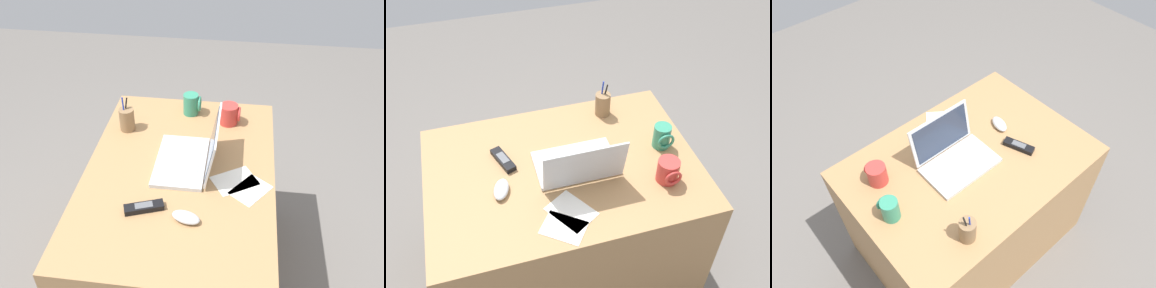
{
  "view_description": "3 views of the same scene",
  "coord_description": "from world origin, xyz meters",
  "views": [
    {
      "loc": [
        1.33,
        0.23,
        1.94
      ],
      "look_at": [
        -0.07,
        0.05,
        0.84
      ],
      "focal_mm": 39.75,
      "sensor_mm": 36.0,
      "label": 1
    },
    {
      "loc": [
        0.29,
        1.23,
        2.05
      ],
      "look_at": [
        -0.07,
        -0.02,
        0.84
      ],
      "focal_mm": 40.54,
      "sensor_mm": 36.0,
      "label": 2
    },
    {
      "loc": [
        -0.77,
        -0.83,
        2.15
      ],
      "look_at": [
        -0.0,
        0.04,
        0.83
      ],
      "focal_mm": 35.34,
      "sensor_mm": 36.0,
      "label": 3
    }
  ],
  "objects": [
    {
      "name": "ground_plane",
      "position": [
        0.0,
        0.0,
        0.0
      ],
      "size": [
        6.0,
        6.0,
        0.0
      ],
      "primitive_type": "plane",
      "color": "slate"
    },
    {
      "name": "desk",
      "position": [
        0.0,
        0.0,
        0.37
      ],
      "size": [
        1.14,
        0.8,
        0.74
      ],
      "primitive_type": "cube",
      "color": "#A87C4F",
      "rests_on": "ground"
    },
    {
      "name": "laptop",
      "position": [
        -0.06,
        0.05,
        0.79
      ],
      "size": [
        0.34,
        0.26,
        0.22
      ],
      "color": "silver",
      "rests_on": "desk"
    },
    {
      "name": "computer_mouse",
      "position": [
        0.27,
        0.07,
        0.76
      ],
      "size": [
        0.09,
        0.12,
        0.03
      ],
      "primitive_type": "ellipsoid",
      "rotation": [
        0.0,
        0.0,
        -0.29
      ],
      "color": "silver",
      "rests_on": "desk"
    },
    {
      "name": "coffee_mug_white",
      "position": [
        -0.45,
        -0.0,
        0.8
      ],
      "size": [
        0.08,
        0.09,
        0.11
      ],
      "color": "#338C6B",
      "rests_on": "desk"
    },
    {
      "name": "coffee_mug_tall",
      "position": [
        -0.39,
        0.19,
        0.79
      ],
      "size": [
        0.09,
        0.1,
        0.1
      ],
      "color": "#C63833",
      "rests_on": "desk"
    },
    {
      "name": "cordless_phone",
      "position": [
        0.23,
        -0.1,
        0.75
      ],
      "size": [
        0.09,
        0.16,
        0.03
      ],
      "color": "black",
      "rests_on": "desk"
    },
    {
      "name": "pen_holder",
      "position": [
        -0.27,
        -0.29,
        0.8
      ],
      "size": [
        0.07,
        0.07,
        0.17
      ],
      "color": "olive",
      "rests_on": "desk"
    },
    {
      "name": "paper_note_near_laptop",
      "position": [
        0.08,
        0.3,
        0.74
      ],
      "size": [
        0.19,
        0.19,
        0.0
      ],
      "primitive_type": "cube",
      "rotation": [
        0.0,
        0.0,
        -0.65
      ],
      "color": "white",
      "rests_on": "desk"
    },
    {
      "name": "paper_note_left",
      "position": [
        0.03,
        0.24,
        0.74
      ],
      "size": [
        0.2,
        0.22,
        0.0
      ],
      "primitive_type": "cube",
      "rotation": [
        0.0,
        0.0,
        0.55
      ],
      "color": "white",
      "rests_on": "desk"
    }
  ]
}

